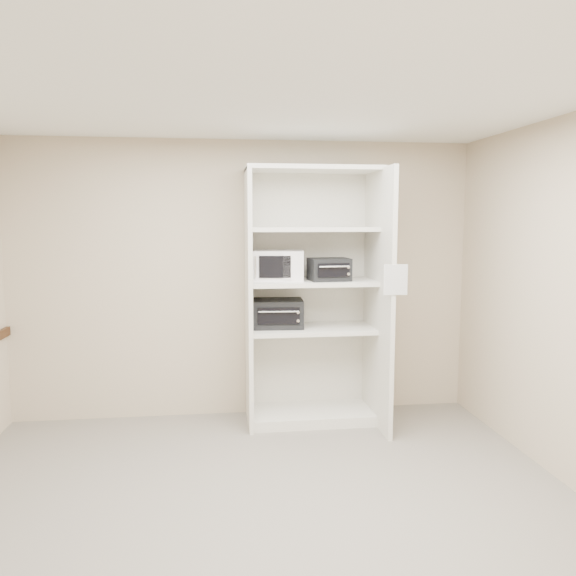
{
  "coord_description": "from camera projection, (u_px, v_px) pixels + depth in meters",
  "views": [
    {
      "loc": [
        -0.28,
        -3.5,
        1.94
      ],
      "look_at": [
        0.35,
        1.4,
        1.34
      ],
      "focal_mm": 35.0,
      "sensor_mm": 36.0,
      "label": 1
    }
  ],
  "objects": [
    {
      "name": "floor",
      "position": [
        262.0,
        514.0,
        3.72
      ],
      "size": [
        4.5,
        4.0,
        0.01
      ],
      "primitive_type": "cube",
      "color": "slate",
      "rests_on": "ground"
    },
    {
      "name": "ceiling",
      "position": [
        260.0,
        93.0,
        3.39
      ],
      "size": [
        4.5,
        4.0,
        0.01
      ],
      "primitive_type": "cube",
      "color": "white"
    },
    {
      "name": "wall_back",
      "position": [
        245.0,
        280.0,
        5.52
      ],
      "size": [
        4.5,
        0.02,
        2.7
      ],
      "primitive_type": "cube",
      "color": "#BAA992",
      "rests_on": "ground"
    },
    {
      "name": "wall_front",
      "position": [
        319.0,
        431.0,
        1.58
      ],
      "size": [
        4.5,
        0.02,
        2.7
      ],
      "primitive_type": "cube",
      "color": "#BAA992",
      "rests_on": "ground"
    },
    {
      "name": "shelving_unit",
      "position": [
        316.0,
        305.0,
        5.34
      ],
      "size": [
        1.24,
        0.92,
        2.42
      ],
      "color": "silver",
      "rests_on": "floor"
    },
    {
      "name": "microwave",
      "position": [
        278.0,
        265.0,
        5.29
      ],
      "size": [
        0.51,
        0.41,
        0.28
      ],
      "primitive_type": "cube",
      "rotation": [
        0.0,
        0.0,
        -0.12
      ],
      "color": "white",
      "rests_on": "shelving_unit"
    },
    {
      "name": "toaster_oven_upper",
      "position": [
        329.0,
        269.0,
        5.25
      ],
      "size": [
        0.39,
        0.31,
        0.21
      ],
      "primitive_type": "cube",
      "rotation": [
        0.0,
        0.0,
        0.1
      ],
      "color": "black",
      "rests_on": "shelving_unit"
    },
    {
      "name": "toaster_oven_lower",
      "position": [
        278.0,
        313.0,
        5.34
      ],
      "size": [
        0.5,
        0.39,
        0.26
      ],
      "primitive_type": "cube",
      "rotation": [
        0.0,
        0.0,
        -0.07
      ],
      "color": "black",
      "rests_on": "shelving_unit"
    },
    {
      "name": "paper_sign",
      "position": [
        396.0,
        280.0,
        4.75
      ],
      "size": [
        0.2,
        0.01,
        0.26
      ],
      "primitive_type": "cube",
      "rotation": [
        0.0,
        0.0,
        -0.04
      ],
      "color": "white",
      "rests_on": "shelving_unit"
    }
  ]
}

